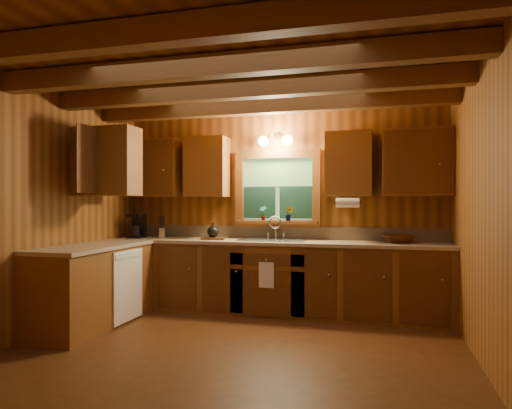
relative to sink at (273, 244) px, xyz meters
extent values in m
plane|color=#4A2A12|center=(0.00, -1.60, -0.86)|extent=(4.20, 4.20, 0.00)
plane|color=brown|center=(0.00, -1.60, 1.74)|extent=(4.20, 4.20, 0.00)
plane|color=brown|center=(0.00, 0.30, 0.44)|extent=(4.20, 0.00, 4.20)
plane|color=brown|center=(0.00, -3.50, 0.44)|extent=(4.20, 0.00, 4.20)
plane|color=brown|center=(-2.10, -1.60, 0.44)|extent=(0.00, 3.80, 3.80)
plane|color=brown|center=(2.10, -1.60, 0.44)|extent=(0.00, 3.80, 3.80)
cube|color=brown|center=(0.00, -2.80, 1.63)|extent=(4.20, 0.14, 0.18)
cube|color=brown|center=(0.00, -2.00, 1.63)|extent=(4.20, 0.14, 0.18)
cube|color=brown|center=(0.00, -1.20, 1.63)|extent=(4.20, 0.14, 0.18)
cube|color=brown|center=(0.00, -0.40, 1.63)|extent=(4.20, 0.14, 0.18)
cube|color=brown|center=(0.00, -0.01, -0.43)|extent=(4.20, 0.62, 0.86)
cube|color=brown|center=(-1.79, -1.12, -0.43)|extent=(0.62, 1.60, 0.86)
cube|color=tan|center=(0.00, -0.01, 0.02)|extent=(4.20, 0.66, 0.04)
cube|color=tan|center=(-1.78, -1.12, 0.02)|extent=(0.64, 1.60, 0.04)
cube|color=tan|center=(0.00, 0.28, 0.12)|extent=(4.20, 0.02, 0.16)
cube|color=white|center=(-1.47, -0.92, -0.43)|extent=(0.02, 0.60, 0.80)
cube|color=brown|center=(-1.70, 0.13, 0.98)|extent=(0.78, 0.34, 0.78)
cube|color=brown|center=(-0.92, 0.13, 0.98)|extent=(0.55, 0.34, 0.78)
cube|color=brown|center=(0.92, 0.13, 0.98)|extent=(0.55, 0.34, 0.78)
cube|color=brown|center=(1.70, 0.13, 0.98)|extent=(0.78, 0.34, 0.78)
cube|color=brown|center=(-1.93, -0.92, 0.98)|extent=(0.34, 1.10, 0.78)
cube|color=brown|center=(0.00, 0.26, 1.14)|extent=(1.12, 0.08, 0.10)
cube|color=brown|center=(0.00, 0.26, 0.24)|extent=(1.12, 0.08, 0.10)
cube|color=brown|center=(-0.51, 0.26, 0.69)|extent=(0.10, 0.08, 0.80)
cube|color=brown|center=(0.51, 0.26, 0.69)|extent=(0.10, 0.08, 0.80)
cube|color=#427A33|center=(0.00, 0.29, 0.69)|extent=(0.92, 0.01, 0.80)
cube|color=#11312A|center=(-0.24, 0.27, 0.52)|extent=(0.42, 0.02, 0.42)
cube|color=#11312A|center=(0.24, 0.27, 0.52)|extent=(0.42, 0.02, 0.42)
cylinder|color=black|center=(0.00, 0.27, 0.71)|extent=(0.92, 0.01, 0.01)
cube|color=brown|center=(0.00, 0.22, 0.26)|extent=(1.06, 0.14, 0.04)
cylinder|color=black|center=(0.00, 0.26, 1.37)|extent=(0.08, 0.03, 0.08)
cylinder|color=black|center=(-0.10, 0.20, 1.37)|extent=(0.09, 0.17, 0.08)
cylinder|color=black|center=(0.10, 0.20, 1.37)|extent=(0.09, 0.17, 0.08)
sphere|color=#FFE0A5|center=(-0.16, 0.14, 1.30)|extent=(0.13, 0.13, 0.13)
sphere|color=#FFE0A5|center=(0.16, 0.14, 1.30)|extent=(0.13, 0.13, 0.13)
cylinder|color=white|center=(0.92, -0.07, 0.51)|extent=(0.27, 0.11, 0.11)
cube|color=white|center=(0.00, -0.34, -0.34)|extent=(0.18, 0.01, 0.30)
cube|color=silver|center=(0.00, 0.00, 0.05)|extent=(0.82, 0.48, 0.02)
cube|color=#262628|center=(-0.19, 0.00, -0.02)|extent=(0.34, 0.40, 0.14)
cube|color=#262628|center=(0.19, 0.00, -0.02)|extent=(0.34, 0.40, 0.14)
cylinder|color=silver|center=(0.00, 0.18, 0.15)|extent=(0.04, 0.04, 0.22)
torus|color=silver|center=(0.00, 0.12, 0.26)|extent=(0.16, 0.02, 0.16)
cube|color=black|center=(-1.85, -0.07, 0.06)|extent=(0.18, 0.22, 0.03)
cube|color=black|center=(-1.85, 0.00, 0.21)|extent=(0.18, 0.08, 0.30)
cube|color=black|center=(-1.85, -0.09, 0.34)|extent=(0.18, 0.20, 0.04)
cylinder|color=black|center=(-1.85, -0.10, 0.14)|extent=(0.11, 0.11, 0.13)
cylinder|color=silver|center=(-1.55, 0.05, 0.11)|extent=(0.11, 0.11, 0.13)
cylinder|color=black|center=(-1.56, 0.04, 0.25)|extent=(0.03, 0.03, 0.19)
cylinder|color=black|center=(-1.55, 0.05, 0.25)|extent=(0.01, 0.01, 0.19)
cylinder|color=black|center=(-1.53, 0.06, 0.25)|extent=(0.03, 0.03, 0.19)
cylinder|color=black|center=(-1.52, 0.07, 0.25)|extent=(0.04, 0.05, 0.19)
cube|color=#4F2C10|center=(-0.77, -0.06, 0.06)|extent=(0.32, 0.26, 0.03)
sphere|color=black|center=(-0.77, -0.06, 0.14)|extent=(0.15, 0.15, 0.15)
cylinder|color=black|center=(-0.77, -0.06, 0.24)|extent=(0.02, 0.02, 0.04)
imported|color=#48230C|center=(1.50, 0.06, 0.09)|extent=(0.45, 0.45, 0.09)
imported|color=#4F2C10|center=(-0.18, 0.21, 0.38)|extent=(0.11, 0.09, 0.19)
imported|color=#4F2C10|center=(0.17, 0.18, 0.38)|extent=(0.11, 0.09, 0.18)
camera|label=1|loc=(1.28, -5.55, 0.51)|focal=32.15mm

